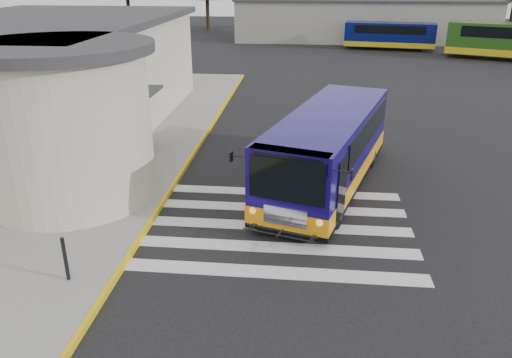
# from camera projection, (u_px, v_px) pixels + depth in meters

# --- Properties ---
(ground) EXTENTS (140.00, 140.00, 0.00)m
(ground) POSITION_uv_depth(u_px,v_px,m) (290.00, 215.00, 15.17)
(ground) COLOR black
(ground) RESTS_ON ground
(sidewalk) EXTENTS (10.00, 34.00, 0.15)m
(sidewalk) POSITION_uv_depth(u_px,v_px,m) (65.00, 157.00, 19.63)
(sidewalk) COLOR gray
(sidewalk) RESTS_ON ground
(curb_strip) EXTENTS (0.12, 34.00, 0.16)m
(curb_strip) POSITION_uv_depth(u_px,v_px,m) (189.00, 161.00, 19.18)
(curb_strip) COLOR yellow
(curb_strip) RESTS_ON ground
(station_building) EXTENTS (12.70, 18.70, 4.80)m
(station_building) POSITION_uv_depth(u_px,v_px,m) (46.00, 78.00, 21.50)
(station_building) COLOR beige
(station_building) RESTS_ON ground
(crosswalk) EXTENTS (8.00, 5.35, 0.01)m
(crosswalk) POSITION_uv_depth(u_px,v_px,m) (272.00, 226.00, 14.47)
(crosswalk) COLOR silver
(crosswalk) RESTS_ON ground
(depot_building) EXTENTS (26.40, 8.40, 4.20)m
(depot_building) POSITION_uv_depth(u_px,v_px,m) (362.00, 19.00, 52.35)
(depot_building) COLOR gray
(depot_building) RESTS_ON ground
(transit_bus) EXTENTS (5.19, 9.43, 2.59)m
(transit_bus) POSITION_uv_depth(u_px,v_px,m) (328.00, 152.00, 16.71)
(transit_bus) COLOR #140865
(transit_bus) RESTS_ON ground
(pedestrian_a) EXTENTS (0.52, 0.69, 1.70)m
(pedestrian_a) POSITION_uv_depth(u_px,v_px,m) (106.00, 188.00, 14.54)
(pedestrian_a) COLOR black
(pedestrian_a) RESTS_ON sidewalk
(pedestrian_b) EXTENTS (1.07, 1.11, 1.81)m
(pedestrian_b) POSITION_uv_depth(u_px,v_px,m) (72.00, 173.00, 15.44)
(pedestrian_b) COLOR black
(pedestrian_b) RESTS_ON sidewalk
(bollard) EXTENTS (0.09, 0.09, 1.11)m
(bollard) POSITION_uv_depth(u_px,v_px,m) (65.00, 259.00, 11.52)
(bollard) COLOR black
(bollard) RESTS_ON sidewalk
(far_bus_a) EXTENTS (8.41, 3.59, 2.10)m
(far_bus_a) POSITION_uv_depth(u_px,v_px,m) (390.00, 34.00, 46.30)
(far_bus_a) COLOR #070F53
(far_bus_a) RESTS_ON ground
(far_bus_b) EXTENTS (10.02, 6.29, 2.51)m
(far_bus_b) POSITION_uv_depth(u_px,v_px,m) (511.00, 40.00, 40.74)
(far_bus_b) COLOR #225216
(far_bus_b) RESTS_ON ground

